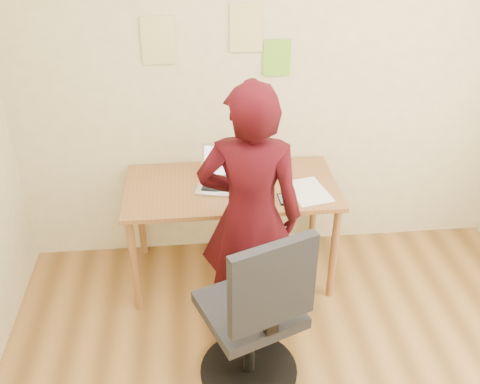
{
  "coord_description": "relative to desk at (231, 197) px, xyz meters",
  "views": [
    {
      "loc": [
        -0.53,
        -1.64,
        2.54
      ],
      "look_at": [
        -0.28,
        0.95,
        0.95
      ],
      "focal_mm": 40.0,
      "sensor_mm": 36.0,
      "label": 1
    }
  ],
  "objects": [
    {
      "name": "room",
      "position": [
        0.29,
        -1.38,
        0.7
      ],
      "size": [
        3.58,
        3.58,
        2.78
      ],
      "color": "brown",
      "rests_on": "ground"
    },
    {
      "name": "desk",
      "position": [
        0.0,
        0.0,
        0.0
      ],
      "size": [
        1.4,
        0.7,
        0.74
      ],
      "color": "brown",
      "rests_on": "ground"
    },
    {
      "name": "laptop",
      "position": [
        -0.05,
        0.02,
        0.14
      ],
      "size": [
        0.39,
        0.36,
        0.24
      ],
      "rotation": [
        0.0,
        0.0,
        -0.23
      ],
      "color": "silver",
      "rests_on": "desk"
    },
    {
      "name": "paper_sheet",
      "position": [
        0.49,
        -0.12,
        0.09
      ],
      "size": [
        0.29,
        0.37,
        0.0
      ],
      "primitive_type": "cube",
      "rotation": [
        0.0,
        0.0,
        0.21
      ],
      "color": "white",
      "rests_on": "desk"
    },
    {
      "name": "phone",
      "position": [
        0.32,
        -0.21,
        0.09
      ],
      "size": [
        0.07,
        0.14,
        0.01
      ],
      "rotation": [
        0.0,
        0.0,
        0.04
      ],
      "color": "black",
      "rests_on": "desk"
    },
    {
      "name": "wall_note_left",
      "position": [
        -0.42,
        0.36,
        0.95
      ],
      "size": [
        0.21,
        0.0,
        0.3
      ],
      "primitive_type": "cube",
      "color": "#D4C67E",
      "rests_on": "room"
    },
    {
      "name": "wall_note_mid",
      "position": [
        0.13,
        0.36,
        1.02
      ],
      "size": [
        0.21,
        0.0,
        0.3
      ],
      "primitive_type": "cube",
      "color": "#D4C67E",
      "rests_on": "room"
    },
    {
      "name": "wall_note_right",
      "position": [
        0.33,
        0.36,
        0.82
      ],
      "size": [
        0.18,
        0.0,
        0.24
      ],
      "primitive_type": "cube",
      "color": "#73C22B",
      "rests_on": "room"
    },
    {
      "name": "office_chair",
      "position": [
        0.05,
        -0.98,
        -0.19
      ],
      "size": [
        0.62,
        0.63,
        1.09
      ],
      "rotation": [
        0.0,
        0.0,
        0.38
      ],
      "color": "black",
      "rests_on": "ground"
    },
    {
      "name": "person",
      "position": [
        0.07,
        -0.5,
        0.17
      ],
      "size": [
        0.66,
        0.49,
        1.65
      ],
      "primitive_type": "imported",
      "rotation": [
        0.0,
        0.0,
        2.97
      ],
      "color": "#32060C",
      "rests_on": "ground"
    }
  ]
}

